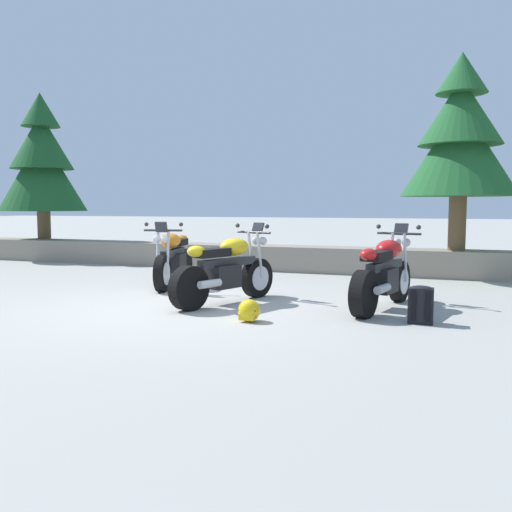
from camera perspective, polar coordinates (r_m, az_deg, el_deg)
The scene contains 9 objects.
ground_plane at distance 7.90m, azimuth -7.78°, elevation -5.28°, with size 120.00×120.00×0.00m, color #A3A099.
stone_wall at distance 12.27m, azimuth 2.85°, elevation -0.21°, with size 36.00×0.80×0.55m, color gray.
motorcycle_orange_near_left at distance 9.92m, azimuth -8.62°, elevation -0.33°, with size 0.84×2.04×1.18m.
motorcycle_yellow_centre at distance 8.07m, azimuth -3.09°, elevation -1.54°, with size 0.98×1.99×1.18m.
motorcycle_red_far_right at distance 7.82m, azimuth 13.22°, elevation -1.88°, with size 0.77×2.05×1.18m.
rider_backpack at distance 7.01m, azimuth 16.82°, elevation -4.79°, with size 0.31×0.27×0.47m.
rider_helmet at distance 6.83m, azimuth -0.75°, elevation -5.73°, with size 0.28×0.28×0.28m.
pine_tree_far_left at distance 15.98m, azimuth -21.44°, elevation 9.15°, with size 2.30×2.30×3.91m.
pine_tree_mid_left at distance 11.74m, azimuth 20.51°, elevation 11.58°, with size 2.26×2.26×3.88m.
Camera 1 is at (3.68, -6.84, 1.43)m, focal length 38.35 mm.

